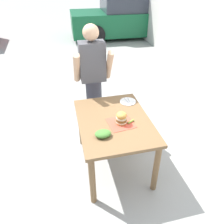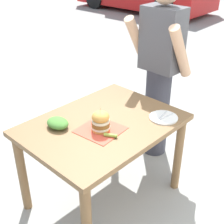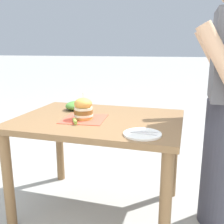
# 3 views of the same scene
# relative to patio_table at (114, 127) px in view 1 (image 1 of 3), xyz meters

# --- Properties ---
(ground_plane) EXTENTS (80.00, 80.00, 0.00)m
(ground_plane) POSITION_rel_patio_table_xyz_m (0.00, 0.00, -0.63)
(ground_plane) COLOR #9E9E99
(patio_table) EXTENTS (0.86, 1.16, 0.74)m
(patio_table) POSITION_rel_patio_table_xyz_m (0.00, 0.00, 0.00)
(patio_table) COLOR brown
(patio_table) RESTS_ON ground
(serving_paper) EXTENTS (0.32, 0.32, 0.00)m
(serving_paper) POSITION_rel_patio_table_xyz_m (0.06, -0.09, 0.12)
(serving_paper) COLOR #D64C38
(serving_paper) RESTS_ON patio_table
(sandwich) EXTENTS (0.13, 0.13, 0.19)m
(sandwich) POSITION_rel_patio_table_xyz_m (0.07, -0.09, 0.19)
(sandwich) COLOR gold
(sandwich) RESTS_ON serving_paper
(pickle_spear) EXTENTS (0.09, 0.07, 0.02)m
(pickle_spear) POSITION_rel_patio_table_xyz_m (0.18, -0.10, 0.13)
(pickle_spear) COLOR #8EA83D
(pickle_spear) RESTS_ON serving_paper
(side_plate_with_forks) EXTENTS (0.22, 0.22, 0.02)m
(side_plate_with_forks) POSITION_rel_patio_table_xyz_m (0.29, 0.37, 0.12)
(side_plate_with_forks) COLOR white
(side_plate_with_forks) RESTS_ON patio_table
(side_salad) EXTENTS (0.18, 0.14, 0.07)m
(side_salad) POSITION_rel_patio_table_xyz_m (-0.19, -0.27, 0.15)
(side_salad) COLOR #477F33
(side_salad) RESTS_ON patio_table
(diner_across_table) EXTENTS (0.55, 0.35, 1.69)m
(diner_across_table) POSITION_rel_patio_table_xyz_m (-0.10, 0.84, 0.26)
(diner_across_table) COLOR #33333D
(diner_across_table) RESTS_ON ground
(parked_car_mid_block) EXTENTS (4.26, 1.96, 1.60)m
(parked_car_mid_block) POSITION_rel_patio_table_xyz_m (2.18, 6.53, 0.09)
(parked_car_mid_block) COLOR #145933
(parked_car_mid_block) RESTS_ON ground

